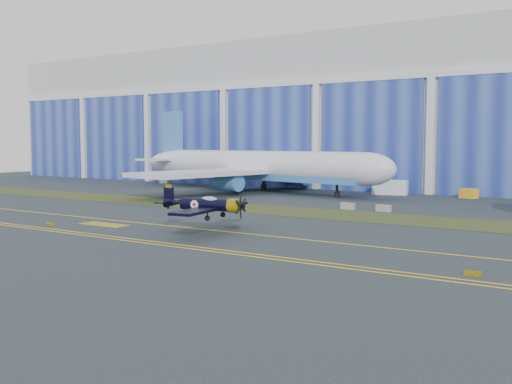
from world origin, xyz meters
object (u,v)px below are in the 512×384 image
Objects in this scene: shipping_container at (390,187)px; tug at (469,193)px; warbird at (206,204)px; jetliner at (260,133)px.

tug is (12.98, 0.75, -0.49)m from shipping_container.
jetliner is (-22.60, 44.63, 7.72)m from warbird.
jetliner is 24.90m from shipping_container.
shipping_container is at bearing 81.43° from warbird.
shipping_container is (-0.71, 51.98, -1.60)m from warbird.
jetliner reaches higher than shipping_container.
jetliner reaches higher than warbird.
warbird is 54.18m from tug.
tug is at bearing -7.20° from shipping_container.
shipping_container is at bearing -155.25° from tug.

